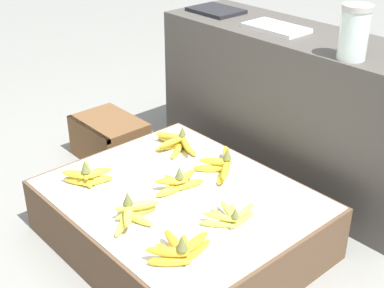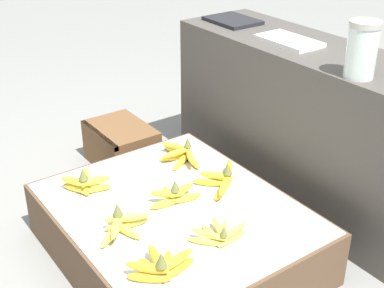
{
  "view_description": "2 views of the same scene",
  "coord_description": "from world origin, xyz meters",
  "px_view_note": "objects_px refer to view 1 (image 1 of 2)",
  "views": [
    {
      "loc": [
        1.32,
        -1.12,
        1.36
      ],
      "look_at": [
        -0.05,
        0.1,
        0.4
      ],
      "focal_mm": 50.0,
      "sensor_mm": 36.0,
      "label": 1
    },
    {
      "loc": [
        1.41,
        -0.93,
        1.38
      ],
      "look_at": [
        -0.09,
        0.14,
        0.42
      ],
      "focal_mm": 50.0,
      "sensor_mm": 36.0,
      "label": 2
    }
  ],
  "objects_px": {
    "glass_jar": "(354,32)",
    "foam_tray_white": "(276,28)",
    "wooden_crate": "(110,139)",
    "banana_bunch_back_left": "(177,143)",
    "banana_bunch_front_midleft": "(132,213)",
    "banana_bunch_middle_midright": "(230,216)",
    "banana_bunch_back_midleft": "(222,164)",
    "banana_bunch_middle_midleft": "(178,182)",
    "banana_bunch_front_left": "(87,176)",
    "banana_bunch_front_midright": "(180,250)"
  },
  "relations": [
    {
      "from": "glass_jar",
      "to": "foam_tray_white",
      "type": "relative_size",
      "value": 0.73
    },
    {
      "from": "wooden_crate",
      "to": "banana_bunch_back_left",
      "type": "relative_size",
      "value": 1.41
    },
    {
      "from": "wooden_crate",
      "to": "banana_bunch_front_midleft",
      "type": "distance_m",
      "value": 0.91
    },
    {
      "from": "banana_bunch_middle_midright",
      "to": "banana_bunch_back_midleft",
      "type": "xyz_separation_m",
      "value": [
        -0.27,
        0.22,
        0.01
      ]
    },
    {
      "from": "banana_bunch_middle_midleft",
      "to": "banana_bunch_front_left",
      "type": "bearing_deg",
      "value": -138.62
    },
    {
      "from": "banana_bunch_front_midright",
      "to": "banana_bunch_back_midleft",
      "type": "xyz_separation_m",
      "value": [
        -0.3,
        0.48,
        0.0
      ]
    },
    {
      "from": "banana_bunch_front_midright",
      "to": "banana_bunch_front_left",
      "type": "bearing_deg",
      "value": 177.74
    },
    {
      "from": "banana_bunch_back_midleft",
      "to": "glass_jar",
      "type": "distance_m",
      "value": 0.72
    },
    {
      "from": "banana_bunch_front_midleft",
      "to": "banana_bunch_back_left",
      "type": "height_order",
      "value": "banana_bunch_front_midleft"
    },
    {
      "from": "foam_tray_white",
      "to": "banana_bunch_front_left",
      "type": "bearing_deg",
      "value": -98.4
    },
    {
      "from": "banana_bunch_middle_midright",
      "to": "foam_tray_white",
      "type": "distance_m",
      "value": 0.93
    },
    {
      "from": "wooden_crate",
      "to": "banana_bunch_front_left",
      "type": "height_order",
      "value": "banana_bunch_front_left"
    },
    {
      "from": "banana_bunch_front_midleft",
      "to": "banana_bunch_back_midleft",
      "type": "xyz_separation_m",
      "value": [
        -0.03,
        0.48,
        0.0
      ]
    },
    {
      "from": "banana_bunch_middle_midleft",
      "to": "banana_bunch_back_midleft",
      "type": "xyz_separation_m",
      "value": [
        0.02,
        0.22,
        0.0
      ]
    },
    {
      "from": "glass_jar",
      "to": "foam_tray_white",
      "type": "bearing_deg",
      "value": 167.62
    },
    {
      "from": "wooden_crate",
      "to": "banana_bunch_back_left",
      "type": "xyz_separation_m",
      "value": [
        0.49,
        0.04,
        0.15
      ]
    },
    {
      "from": "banana_bunch_front_left",
      "to": "banana_bunch_back_midleft",
      "type": "xyz_separation_m",
      "value": [
        0.29,
        0.46,
        0.0
      ]
    },
    {
      "from": "banana_bunch_front_midleft",
      "to": "banana_bunch_middle_midright",
      "type": "xyz_separation_m",
      "value": [
        0.24,
        0.25,
        -0.01
      ]
    },
    {
      "from": "glass_jar",
      "to": "foam_tray_white",
      "type": "distance_m",
      "value": 0.47
    },
    {
      "from": "banana_bunch_front_left",
      "to": "glass_jar",
      "type": "relative_size",
      "value": 0.87
    },
    {
      "from": "banana_bunch_back_left",
      "to": "glass_jar",
      "type": "xyz_separation_m",
      "value": [
        0.57,
        0.38,
        0.55
      ]
    },
    {
      "from": "banana_bunch_front_midright",
      "to": "banana_bunch_middle_midleft",
      "type": "distance_m",
      "value": 0.41
    },
    {
      "from": "banana_bunch_middle_midleft",
      "to": "foam_tray_white",
      "type": "height_order",
      "value": "foam_tray_white"
    },
    {
      "from": "banana_bunch_back_midleft",
      "to": "banana_bunch_middle_midright",
      "type": "bearing_deg",
      "value": -39.64
    },
    {
      "from": "banana_bunch_middle_midright",
      "to": "banana_bunch_back_left",
      "type": "xyz_separation_m",
      "value": [
        -0.54,
        0.21,
        0.01
      ]
    },
    {
      "from": "banana_bunch_front_midleft",
      "to": "banana_bunch_back_midleft",
      "type": "height_order",
      "value": "banana_bunch_front_midleft"
    },
    {
      "from": "banana_bunch_front_midright",
      "to": "banana_bunch_back_left",
      "type": "distance_m",
      "value": 0.74
    },
    {
      "from": "banana_bunch_front_left",
      "to": "banana_bunch_middle_midleft",
      "type": "height_order",
      "value": "banana_bunch_front_left"
    },
    {
      "from": "wooden_crate",
      "to": "banana_bunch_middle_midleft",
      "type": "xyz_separation_m",
      "value": [
        0.74,
        -0.17,
        0.16
      ]
    },
    {
      "from": "banana_bunch_back_midleft",
      "to": "glass_jar",
      "type": "height_order",
      "value": "glass_jar"
    },
    {
      "from": "banana_bunch_front_midleft",
      "to": "banana_bunch_middle_midleft",
      "type": "relative_size",
      "value": 1.05
    },
    {
      "from": "banana_bunch_front_left",
      "to": "banana_bunch_back_midleft",
      "type": "distance_m",
      "value": 0.54
    },
    {
      "from": "banana_bunch_front_left",
      "to": "banana_bunch_middle_midleft",
      "type": "bearing_deg",
      "value": 41.38
    },
    {
      "from": "foam_tray_white",
      "to": "banana_bunch_middle_midleft",
      "type": "bearing_deg",
      "value": -78.94
    },
    {
      "from": "banana_bunch_front_midleft",
      "to": "foam_tray_white",
      "type": "relative_size",
      "value": 0.81
    },
    {
      "from": "banana_bunch_back_midleft",
      "to": "foam_tray_white",
      "type": "relative_size",
      "value": 0.79
    },
    {
      "from": "banana_bunch_front_left",
      "to": "glass_jar",
      "type": "xyz_separation_m",
      "value": [
        0.58,
        0.83,
        0.54
      ]
    },
    {
      "from": "banana_bunch_back_midleft",
      "to": "banana_bunch_back_left",
      "type": "bearing_deg",
      "value": -178.21
    },
    {
      "from": "banana_bunch_front_left",
      "to": "banana_bunch_middle_midright",
      "type": "xyz_separation_m",
      "value": [
        0.56,
        0.24,
        -0.01
      ]
    },
    {
      "from": "banana_bunch_front_left",
      "to": "banana_bunch_front_midright",
      "type": "relative_size",
      "value": 0.77
    },
    {
      "from": "banana_bunch_middle_midleft",
      "to": "foam_tray_white",
      "type": "relative_size",
      "value": 0.77
    },
    {
      "from": "banana_bunch_front_left",
      "to": "banana_bunch_front_midleft",
      "type": "relative_size",
      "value": 0.79
    },
    {
      "from": "banana_bunch_middle_midright",
      "to": "banana_bunch_middle_midleft",
      "type": "bearing_deg",
      "value": 179.38
    },
    {
      "from": "banana_bunch_back_left",
      "to": "banana_bunch_middle_midleft",
      "type": "bearing_deg",
      "value": -39.27
    },
    {
      "from": "banana_bunch_middle_midright",
      "to": "foam_tray_white",
      "type": "height_order",
      "value": "foam_tray_white"
    },
    {
      "from": "wooden_crate",
      "to": "banana_bunch_front_midright",
      "type": "xyz_separation_m",
      "value": [
        1.06,
        -0.43,
        0.16
      ]
    },
    {
      "from": "wooden_crate",
      "to": "banana_bunch_front_left",
      "type": "xyz_separation_m",
      "value": [
        0.47,
        -0.41,
        0.16
      ]
    },
    {
      "from": "banana_bunch_middle_midright",
      "to": "glass_jar",
      "type": "height_order",
      "value": "glass_jar"
    },
    {
      "from": "banana_bunch_front_left",
      "to": "banana_bunch_back_left",
      "type": "bearing_deg",
      "value": 88.01
    },
    {
      "from": "banana_bunch_middle_midright",
      "to": "banana_bunch_back_left",
      "type": "bearing_deg",
      "value": 158.59
    }
  ]
}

